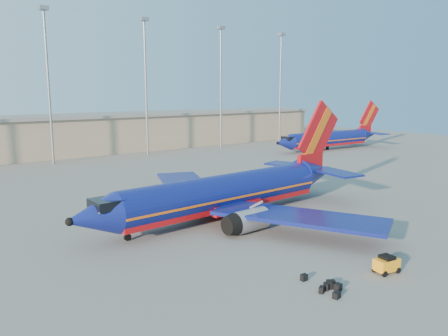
# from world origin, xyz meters

# --- Properties ---
(ground) EXTENTS (220.00, 220.00, 0.00)m
(ground) POSITION_xyz_m (0.00, 0.00, 0.00)
(ground) COLOR slate
(ground) RESTS_ON ground
(terminal_building) EXTENTS (122.00, 16.00, 8.50)m
(terminal_building) POSITION_xyz_m (10.00, 58.00, 4.32)
(terminal_building) COLOR gray
(terminal_building) RESTS_ON ground
(light_mast_row) EXTENTS (101.60, 1.60, 28.65)m
(light_mast_row) POSITION_xyz_m (5.00, 46.00, 17.55)
(light_mast_row) COLOR gray
(light_mast_row) RESTS_ON ground
(aircraft_main) EXTENTS (36.79, 35.37, 12.45)m
(aircraft_main) POSITION_xyz_m (-0.62, -2.32, 2.66)
(aircraft_main) COLOR navy
(aircraft_main) RESTS_ON ground
(aircraft_second) EXTENTS (33.69, 13.09, 11.40)m
(aircraft_second) POSITION_xyz_m (53.06, 27.10, 2.62)
(aircraft_second) COLOR navy
(aircraft_second) RESTS_ON ground
(baggage_tug) EXTENTS (2.06, 1.45, 1.36)m
(baggage_tug) POSITION_xyz_m (-0.70, -21.45, 0.71)
(baggage_tug) COLOR orange
(baggage_tug) RESTS_ON ground
(luggage_pile) EXTENTS (1.94, 3.61, 0.49)m
(luggage_pile) POSITION_xyz_m (-6.49, -20.55, 0.23)
(luggage_pile) COLOR black
(luggage_pile) RESTS_ON ground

